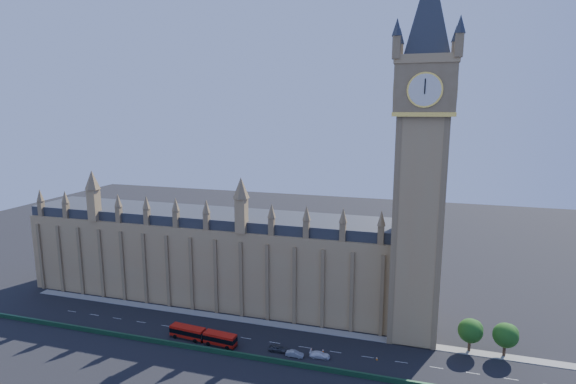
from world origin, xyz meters
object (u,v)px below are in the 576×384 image
(car_silver, at_px, (295,354))
(car_white, at_px, (320,355))
(car_grey, at_px, (278,349))
(red_bus, at_px, (203,335))

(car_silver, xyz_separation_m, car_white, (5.99, 1.34, 0.00))
(car_grey, bearing_deg, car_white, -89.64)
(car_silver, relative_size, car_white, 0.88)
(car_grey, relative_size, car_silver, 1.08)
(red_bus, distance_m, car_grey, 20.40)
(car_silver, height_order, car_white, car_white)
(car_grey, bearing_deg, red_bus, 91.60)
(red_bus, height_order, car_white, red_bus)
(car_white, bearing_deg, car_grey, 88.07)
(car_silver, bearing_deg, car_white, -76.97)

